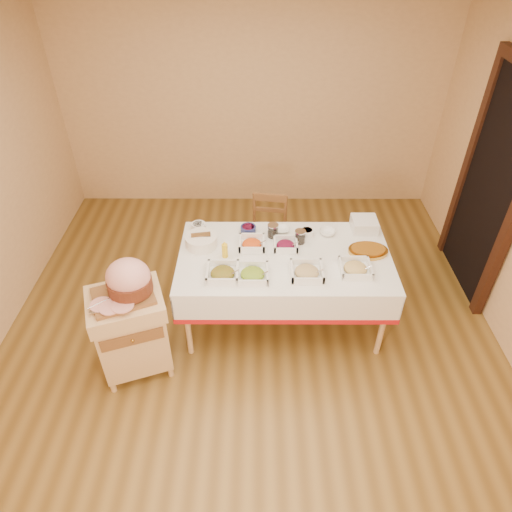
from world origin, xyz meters
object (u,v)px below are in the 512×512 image
Objects in this scene: butcher_cart at (131,329)px; brass_platter at (368,250)px; bread_basket at (201,241)px; preserve_jar_right at (300,237)px; preserve_jar_left at (273,231)px; ham_on_board at (128,281)px; plate_stack at (364,224)px; dining_chair at (268,234)px; mustard_bottle at (225,250)px; dining_table at (284,270)px.

butcher_cart is 2.33× the size of brass_platter.
bread_basket is 0.82× the size of brass_platter.
preserve_jar_left is at bearing 159.56° from preserve_jar_right.
preserve_jar_right is at bearing 28.65° from butcher_cart.
preserve_jar_left is 0.85m from brass_platter.
preserve_jar_right is 0.44× the size of bread_basket.
butcher_cart is 0.48m from ham_on_board.
preserve_jar_left reaches higher than plate_stack.
butcher_cart is at bearing -129.89° from dining_chair.
ham_on_board is at bearing 38.03° from butcher_cart.
butcher_cart is 6.48× the size of preserve_jar_right.
ham_on_board is 3.81× the size of preserve_jar_right.
dining_chair is (1.12, 1.34, -0.02)m from butcher_cart.
bread_basket is 1.45m from brass_platter.
mustard_bottle is at bearing -116.05° from dining_chair.
brass_platter is at bearing -40.62° from dining_chair.
plate_stack is at bearing 25.43° from ham_on_board.
mustard_bottle is (-0.39, -0.79, 0.40)m from dining_chair.
mustard_bottle is at bearing -144.67° from preserve_jar_left.
ham_on_board is at bearing -125.12° from bread_basket.
dining_chair is (-0.12, 0.77, -0.17)m from dining_table.
preserve_jar_left is (1.15, 0.85, 0.36)m from butcher_cart.
bread_basket reaches higher than butcher_cart.
preserve_jar_left is at bearing 36.27° from ham_on_board.
brass_platter is (1.23, 0.06, -0.05)m from mustard_bottle.
ham_on_board reaches higher than preserve_jar_right.
brass_platter is at bearing 17.40° from butcher_cart.
preserve_jar_right is 0.55× the size of plate_stack.
bread_basket is at bearing 54.88° from ham_on_board.
mustard_bottle is (-0.65, -0.21, 0.02)m from preserve_jar_right.
preserve_jar_right is at bearing 17.51° from mustard_bottle.
mustard_bottle is 0.46× the size of brass_platter.
dining_table is 14.31× the size of preserve_jar_left.
ham_on_board reaches higher than preserve_jar_left.
mustard_bottle is (-0.51, -0.02, 0.23)m from dining_table.
preserve_jar_left is 0.37× the size of brass_platter.
dining_table is at bearing 24.59° from butcher_cart.
bread_basket is at bearing 169.10° from dining_table.
dining_table is 0.74m from brass_platter.
preserve_jar_right reaches higher than dining_table.
butcher_cart is at bearing -154.22° from plate_stack.
butcher_cart is 2.86× the size of bread_basket.
mustard_bottle is 0.27m from bread_basket.
bread_basket is (-0.87, -0.05, -0.00)m from preserve_jar_right.
butcher_cart is at bearing -155.41° from dining_table.
butcher_cart is 6.28× the size of preserve_jar_left.
butcher_cart is 3.54× the size of plate_stack.
brass_platter is at bearing -13.77° from preserve_jar_right.
dining_table is 11.42× the size of mustard_bottle.
butcher_cart is at bearing -162.60° from brass_platter.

